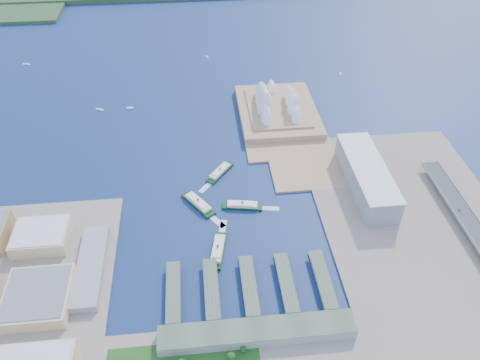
{
  "coord_description": "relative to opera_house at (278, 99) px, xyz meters",
  "views": [
    {
      "loc": [
        -29.06,
        -392.67,
        433.17
      ],
      "look_at": [
        21.28,
        93.74,
        18.0
      ],
      "focal_mm": 35.0,
      "sensor_mm": 36.0,
      "label": 1
    }
  ],
  "objects": [
    {
      "name": "boat_a",
      "position": [
        -305.18,
        47.46,
        -30.63
      ],
      "size": [
        14.34,
        9.39,
        2.74
      ],
      "primitive_type": null,
      "rotation": [
        0.0,
        0.0,
        1.12
      ],
      "color": "white",
      "rests_on": "ground"
    },
    {
      "name": "ferry_b",
      "position": [
        -108.94,
        -147.27,
        -26.99
      ],
      "size": [
        43.25,
        50.13,
        10.03
      ],
      "primitive_type": null,
      "rotation": [
        0.0,
        0.0,
        -0.66
      ],
      "color": "#0D3417",
      "rests_on": "ground"
    },
    {
      "name": "ferry_wharves",
      "position": [
        -91.0,
        -355.0,
        -27.35
      ],
      "size": [
        184.0,
        90.0,
        9.3
      ],
      "primitive_type": null,
      "color": "#485540",
      "rests_on": "ground"
    },
    {
      "name": "east_land",
      "position": [
        135.0,
        -330.0,
        -30.5
      ],
      "size": [
        240.0,
        500.0,
        3.0
      ],
      "primitive_type": "cube",
      "color": "gray",
      "rests_on": "ground"
    },
    {
      "name": "boat_e",
      "position": [
        -109.59,
        234.04,
        -30.82
      ],
      "size": [
        6.86,
        10.05,
        2.37
      ],
      "primitive_type": null,
      "rotation": [
        0.0,
        0.0,
        0.44
      ],
      "color": "white",
      "rests_on": "ground"
    },
    {
      "name": "opera_house",
      "position": [
        0.0,
        0.0,
        0.0
      ],
      "size": [
        134.0,
        180.0,
        58.0
      ],
      "primitive_type": null,
      "color": "white",
      "rests_on": "peninsula"
    },
    {
      "name": "west_buildings",
      "position": [
        -355.0,
        -350.0,
        -15.5
      ],
      "size": [
        200.0,
        280.0,
        27.0
      ],
      "primitive_type": null,
      "color": "#987A4C",
      "rests_on": "west_land"
    },
    {
      "name": "car_c",
      "position": [
        191.0,
        -271.5,
        -16.53
      ],
      "size": [
        1.73,
        4.25,
        1.23
      ],
      "primitive_type": "imported",
      "rotation": [
        0.0,
        0.0,
        3.14
      ],
      "color": "slate",
      "rests_on": "expressway"
    },
    {
      "name": "peninsula",
      "position": [
        2.5,
        -20.0,
        -30.5
      ],
      "size": [
        135.0,
        220.0,
        3.0
      ],
      "primitive_type": "cube",
      "color": "#A57E5A",
      "rests_on": "ground"
    },
    {
      "name": "boat_b",
      "position": [
        -252.92,
        46.73,
        -30.5
      ],
      "size": [
        11.11,
        3.98,
        2.99
      ],
      "primitive_type": null,
      "rotation": [
        0.0,
        0.0,
        1.58
      ],
      "color": "white",
      "rests_on": "ground"
    },
    {
      "name": "toaster_building",
      "position": [
        90.0,
        -200.0,
        -11.5
      ],
      "size": [
        45.0,
        155.0,
        35.0
      ],
      "primitive_type": "cube",
      "color": "gray",
      "rests_on": "east_land"
    },
    {
      "name": "terminal_building",
      "position": [
        -90.0,
        -415.0,
        -23.0
      ],
      "size": [
        200.0,
        28.0,
        12.0
      ],
      "primitive_type": "cube",
      "color": "gray",
      "rests_on": "south_land"
    },
    {
      "name": "boat_d",
      "position": [
        -473.53,
        237.91,
        -30.76
      ],
      "size": [
        15.1,
        6.65,
        2.49
      ],
      "primitive_type": null,
      "rotation": [
        0.0,
        0.0,
        1.33
      ],
      "color": "white",
      "rests_on": "ground"
    },
    {
      "name": "ferry_c",
      "position": [
        -121.91,
        -295.81,
        -26.5
      ],
      "size": [
        26.9,
        60.01,
        11.0
      ],
      "primitive_type": null,
      "rotation": [
        0.0,
        0.0,
        2.93
      ],
      "color": "#0D3417",
      "rests_on": "ground"
    },
    {
      "name": "ground",
      "position": [
        -105.0,
        -280.0,
        -32.0
      ],
      "size": [
        3000.0,
        3000.0,
        0.0
      ],
      "primitive_type": "plane",
      "color": "#10214D",
      "rests_on": "ground"
    },
    {
      "name": "boat_c",
      "position": [
        146.96,
        133.48,
        -30.81
      ],
      "size": [
        3.8,
        10.77,
        2.38
      ],
      "primitive_type": null,
      "rotation": [
        0.0,
        0.0,
        3.07
      ],
      "color": "white",
      "rests_on": "ground"
    },
    {
      "name": "ferry_a",
      "position": [
        -142.74,
        -211.46,
        -26.46
      ],
      "size": [
        45.89,
        56.59,
        11.09
      ],
      "primitive_type": null,
      "rotation": [
        0.0,
        0.0,
        0.61
      ],
      "color": "#0D3417",
      "rests_on": "ground"
    },
    {
      "name": "ferry_d",
      "position": [
        -84.17,
        -221.37,
        -26.95
      ],
      "size": [
        54.96,
        22.32,
        10.1
      ],
      "primitive_type": null,
      "rotation": [
        0.0,
        0.0,
        1.4
      ],
      "color": "#0D3417",
      "rests_on": "ground"
    }
  ]
}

